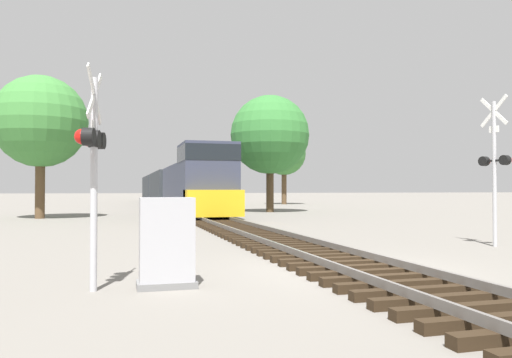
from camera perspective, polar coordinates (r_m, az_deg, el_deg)
name	(u,v)px	position (r m, az deg, el deg)	size (l,w,h in m)	color
ground_plane	(350,270)	(11.01, 10.69, -10.23)	(400.00, 400.00, 0.00)	slate
rail_track_bed	(350,264)	(10.99, 10.69, -9.53)	(2.60, 160.00, 0.31)	black
freight_train	(169,188)	(50.18, -9.93, -1.02)	(3.01, 52.01, 4.27)	#33384C
crossing_signal_near	(92,151)	(8.98, -18.21, 3.07)	(0.49, 1.01, 3.82)	#B7B7BC
crossing_signal_far	(495,163)	(16.78, 25.63, 1.63)	(0.52, 1.01, 4.57)	#B7B7BC
relay_cabinet	(167,243)	(9.04, -10.17, -7.21)	(1.04, 0.62, 1.59)	slate
tree_far_right	(41,122)	(32.23, -23.40, 6.01)	(5.42, 5.42, 8.44)	brown
tree_mid_background	(270,135)	(37.78, 1.60, 5.05)	(5.95, 5.95, 8.81)	#473521
tree_deep_background	(284,154)	(56.86, 3.22, 2.91)	(4.97, 4.97, 8.28)	brown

